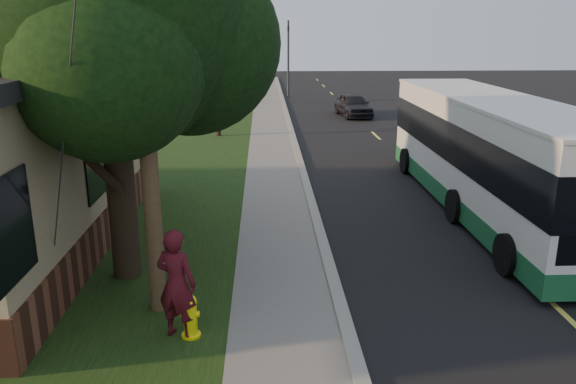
# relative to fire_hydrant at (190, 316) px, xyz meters

# --- Properties ---
(ground) EXTENTS (120.00, 120.00, 0.00)m
(ground) POSITION_rel_fire_hydrant_xyz_m (2.60, 0.00, -0.43)
(ground) COLOR black
(ground) RESTS_ON ground
(road) EXTENTS (8.00, 80.00, 0.01)m
(road) POSITION_rel_fire_hydrant_xyz_m (6.60, 10.00, -0.43)
(road) COLOR black
(road) RESTS_ON ground
(curb) EXTENTS (0.25, 80.00, 0.12)m
(curb) POSITION_rel_fire_hydrant_xyz_m (2.60, 10.00, -0.37)
(curb) COLOR gray
(curb) RESTS_ON ground
(sidewalk) EXTENTS (2.00, 80.00, 0.08)m
(sidewalk) POSITION_rel_fire_hydrant_xyz_m (1.60, 10.00, -0.39)
(sidewalk) COLOR slate
(sidewalk) RESTS_ON ground
(grass_verge) EXTENTS (5.00, 80.00, 0.07)m
(grass_verge) POSITION_rel_fire_hydrant_xyz_m (-1.90, 10.00, -0.40)
(grass_verge) COLOR black
(grass_verge) RESTS_ON ground
(fire_hydrant) EXTENTS (0.32, 0.32, 0.74)m
(fire_hydrant) POSITION_rel_fire_hydrant_xyz_m (0.00, 0.00, 0.00)
(fire_hydrant) COLOR yellow
(fire_hydrant) RESTS_ON grass_verge
(utility_pole) EXTENTS (2.86, 3.21, 9.07)m
(utility_pole) POSITION_rel_fire_hydrant_xyz_m (-0.71, 0.99, 4.20)
(utility_pole) COLOR #473321
(utility_pole) RESTS_ON ground
(leafy_tree) EXTENTS (6.30, 6.00, 7.80)m
(leafy_tree) POSITION_rel_fire_hydrant_xyz_m (-1.57, 2.65, 4.73)
(leafy_tree) COLOR black
(leafy_tree) RESTS_ON grass_verge
(bare_tree_near) EXTENTS (1.38, 1.21, 4.31)m
(bare_tree_near) POSITION_rel_fire_hydrant_xyz_m (-0.90, 18.00, 1.72)
(bare_tree_near) COLOR black
(bare_tree_near) RESTS_ON grass_verge
(bare_tree_far) EXTENTS (1.38, 1.21, 4.03)m
(bare_tree_far) POSITION_rel_fire_hydrant_xyz_m (-0.40, 30.00, 1.57)
(bare_tree_far) COLOR black
(bare_tree_far) RESTS_ON grass_verge
(traffic_signal) EXTENTS (0.18, 0.22, 5.50)m
(traffic_signal) POSITION_rel_fire_hydrant_xyz_m (3.10, 34.00, 2.73)
(traffic_signal) COLOR #2D2D30
(traffic_signal) RESTS_ON ground
(transit_bus) EXTENTS (2.69, 11.68, 3.16)m
(transit_bus) POSITION_rel_fire_hydrant_xyz_m (7.47, 6.54, 1.25)
(transit_bus) COLOR silver
(transit_bus) RESTS_ON ground
(skateboarder) EXTENTS (0.80, 0.66, 1.86)m
(skateboarder) POSITION_rel_fire_hydrant_xyz_m (-0.20, 0.04, 0.57)
(skateboarder) COLOR #470E17
(skateboarder) RESTS_ON grass_verge
(distant_car) EXTENTS (2.02, 4.06, 1.33)m
(distant_car) POSITION_rel_fire_hydrant_xyz_m (6.46, 24.16, 0.23)
(distant_car) COLOR black
(distant_car) RESTS_ON ground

